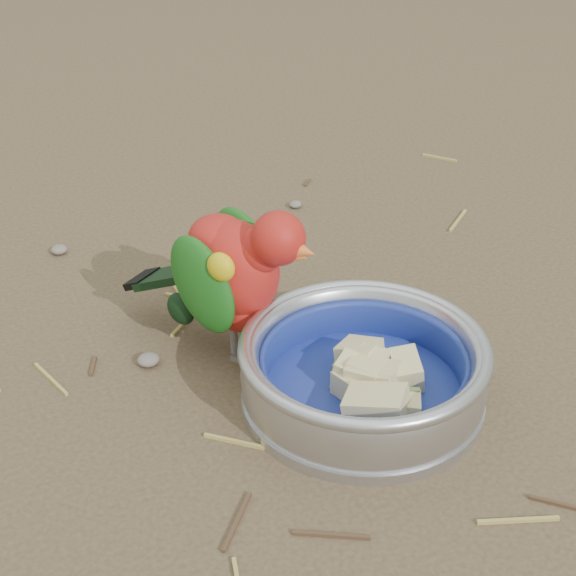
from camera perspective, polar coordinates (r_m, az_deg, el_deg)
name	(u,v)px	position (r m, az deg, el deg)	size (l,w,h in m)	color
ground	(347,386)	(0.78, 3.86, -6.36)	(60.00, 60.00, 0.00)	brown
food_bowl	(362,394)	(0.76, 4.82, -6.84)	(0.21, 0.21, 0.02)	#B2B2BA
bowl_wall	(364,366)	(0.74, 4.92, -5.02)	(0.21, 0.21, 0.04)	#B2B2BA
fruit_wedges	(363,372)	(0.75, 4.90, -5.45)	(0.12, 0.12, 0.03)	beige
lory_parrot	(235,282)	(0.79, -3.41, 0.38)	(0.09, 0.18, 0.15)	#AE1C16
ground_debris	(314,391)	(0.77, 1.70, -6.68)	(0.90, 0.80, 0.01)	#AE974A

